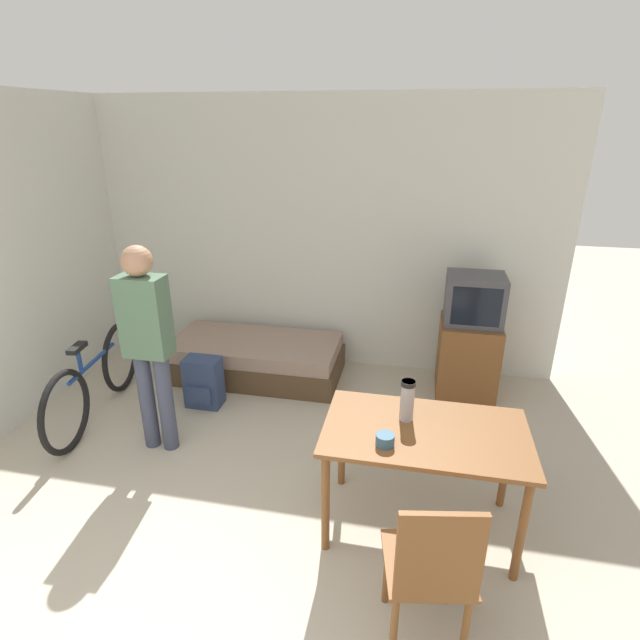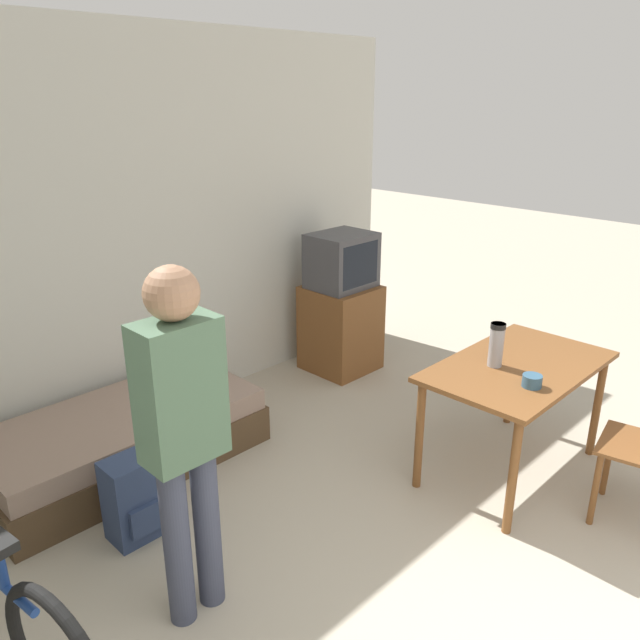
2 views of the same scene
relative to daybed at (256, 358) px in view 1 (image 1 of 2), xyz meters
The scene contains 10 objects.
wall_back 1.32m from the daybed, 55.10° to the left, with size 5.18×0.06×2.70m.
daybed is the anchor object (origin of this frame).
tv 2.11m from the daybed, ahead, with size 0.54×0.54×1.18m.
dining_table 2.48m from the daybed, 46.33° to the right, with size 1.22×0.72×0.73m.
wooden_chair 3.13m from the daybed, 56.19° to the right, with size 0.48×0.48×0.95m.
bicycle 1.51m from the daybed, 138.13° to the right, with size 0.27×1.64×0.76m.
person_standing 1.56m from the daybed, 105.56° to the right, with size 0.34×0.22×1.65m.
thermos_flask 2.38m from the daybed, 46.92° to the right, with size 0.09×0.09×0.27m.
mate_bowl 2.50m from the daybed, 53.42° to the right, with size 0.11×0.11×0.07m.
backpack 0.71m from the daybed, 113.10° to the right, with size 0.32×0.24×0.47m.
Camera 1 is at (1.20, -1.14, 2.46)m, focal length 28.00 mm.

